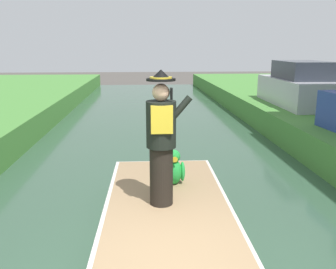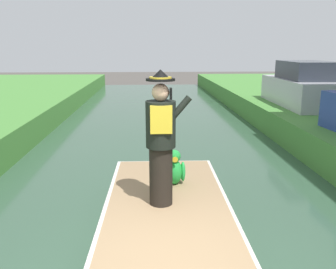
{
  "view_description": "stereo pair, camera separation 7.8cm",
  "coord_description": "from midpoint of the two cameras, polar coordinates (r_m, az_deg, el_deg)",
  "views": [
    {
      "loc": [
        -0.32,
        -3.19,
        2.83
      ],
      "look_at": [
        0.03,
        1.83,
        1.61
      ],
      "focal_mm": 38.36,
      "sensor_mm": 36.0,
      "label": 1
    },
    {
      "loc": [
        -0.25,
        -3.19,
        2.83
      ],
      "look_at": [
        0.03,
        1.83,
        1.61
      ],
      "focal_mm": 38.36,
      "sensor_mm": 36.0,
      "label": 2
    }
  ],
  "objects": [
    {
      "name": "person_pirate",
      "position": [
        4.8,
        -1.5,
        -0.77
      ],
      "size": [
        0.61,
        0.42,
        1.85
      ],
      "rotation": [
        0.0,
        0.0,
        0.3
      ],
      "color": "black",
      "rests_on": "boat"
    },
    {
      "name": "boat",
      "position": [
        5.23,
        -0.44,
        -14.03
      ],
      "size": [
        1.87,
        4.23,
        0.61
      ],
      "color": "silver",
      "rests_on": "canal_water"
    },
    {
      "name": "parrot_plush",
      "position": [
        5.71,
        0.53,
        -5.53
      ],
      "size": [
        0.36,
        0.35,
        0.57
      ],
      "color": "green",
      "rests_on": "boat"
    },
    {
      "name": "parked_car_silver",
      "position": [
        13.31,
        20.01,
        7.17
      ],
      "size": [
        1.76,
        4.02,
        1.5
      ],
      "color": "#B7B7BC",
      "rests_on": "grass_bank_far"
    }
  ]
}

